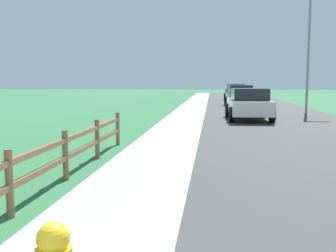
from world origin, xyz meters
name	(u,v)px	position (x,y,z in m)	size (l,w,h in m)	color
ground_plane	(206,110)	(0.00, 25.00, 0.00)	(120.00, 120.00, 0.00)	#2F6C40
road_asphalt	(257,108)	(3.50, 27.00, 0.00)	(7.00, 66.00, 0.01)	#383838
curb_concrete	(164,107)	(-3.00, 27.00, 0.00)	(6.00, 66.00, 0.01)	#A5B2A2
grass_verge	(144,107)	(-4.50, 27.00, 0.01)	(5.00, 66.00, 0.00)	#2F6C40
rail_fence	(42,163)	(-2.34, 4.91, 0.56)	(0.11, 10.54, 0.96)	brown
parked_suv_white	(249,104)	(2.15, 18.25, 0.78)	(2.13, 4.27, 1.52)	white
parked_car_blue	(240,96)	(2.41, 28.31, 0.80)	(2.14, 4.55, 1.57)	navy
parked_car_black	(235,92)	(2.59, 37.65, 0.79)	(2.06, 4.70, 1.56)	black
street_lamp	(311,44)	(5.95, 22.61, 4.00)	(1.17, 0.20, 6.77)	gray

